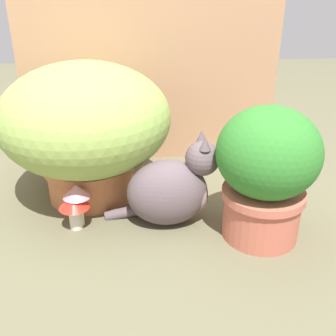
# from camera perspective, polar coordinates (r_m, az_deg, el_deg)

# --- Properties ---
(ground_plane) EXTENTS (6.00, 6.00, 0.00)m
(ground_plane) POSITION_cam_1_polar(r_m,az_deg,el_deg) (1.34, -7.40, -7.05)
(ground_plane) COLOR brown
(cardboard_backdrop) EXTENTS (1.08, 0.03, 0.95)m
(cardboard_backdrop) POSITION_cam_1_polar(r_m,az_deg,el_deg) (1.65, -2.62, 17.00)
(cardboard_backdrop) COLOR tan
(cardboard_backdrop) RESTS_ON ground
(grass_planter) EXTENTS (0.59, 0.59, 0.49)m
(grass_planter) POSITION_cam_1_polar(r_m,az_deg,el_deg) (1.38, -12.01, 6.25)
(grass_planter) COLOR #C17144
(grass_planter) RESTS_ON ground
(leafy_planter) EXTENTS (0.30, 0.30, 0.42)m
(leafy_planter) POSITION_cam_1_polar(r_m,az_deg,el_deg) (1.16, 14.27, -0.31)
(leafy_planter) COLOR #BF614C
(leafy_planter) RESTS_ON ground
(cat) EXTENTS (0.38, 0.17, 0.32)m
(cat) POSITION_cam_1_polar(r_m,az_deg,el_deg) (1.24, 0.67, -3.12)
(cat) COLOR #5E4E54
(cat) RESTS_ON ground
(mushroom_ornament_red) EXTENTS (0.10, 0.10, 0.13)m
(mushroom_ornament_red) POSITION_cam_1_polar(r_m,az_deg,el_deg) (1.26, -13.68, -5.19)
(mushroom_ornament_red) COLOR silver
(mushroom_ornament_red) RESTS_ON ground
(mushroom_ornament_pink) EXTENTS (0.09, 0.09, 0.15)m
(mushroom_ornament_pink) POSITION_cam_1_polar(r_m,az_deg,el_deg) (1.26, -13.28, -3.93)
(mushroom_ornament_pink) COLOR #EEE7C5
(mushroom_ornament_pink) RESTS_ON ground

